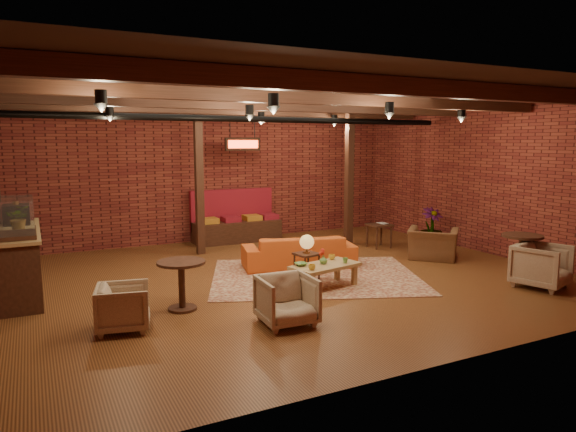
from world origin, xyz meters
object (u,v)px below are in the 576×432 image
coffee_table (324,267)px  side_table_book (379,226)px  armchair_a (123,305)px  round_table_right (522,250)px  sofa (299,251)px  armchair_right (433,239)px  plant_tall (433,188)px  armchair_b (287,298)px  round_table_left (182,277)px  side_table_lamp (307,245)px  armchair_far (542,264)px

coffee_table → side_table_book: (2.82, 2.29, 0.15)m
armchair_a → round_table_right: bearing=-83.4°
sofa → round_table_right: (3.07, -2.55, 0.22)m
armchair_right → plant_tall: (0.85, 0.99, 0.93)m
side_table_book → round_table_right: (0.55, -3.38, 0.03)m
armchair_b → side_table_book: size_ratio=1.28×
round_table_right → sofa: bearing=140.4°
plant_tall → round_table_left: bearing=-163.6°
armchair_a → sofa: bearing=-49.7°
armchair_a → side_table_book: bearing=-53.7°
armchair_b → round_table_left: bearing=134.9°
armchair_right → plant_tall: size_ratio=0.36×
side_table_lamp → side_table_book: (2.82, 1.69, -0.11)m
sofa → armchair_far: armchair_far is taller
side_table_book → armchair_right: bearing=-79.2°
round_table_left → armchair_right: 5.57m
armchair_b → armchair_far: size_ratio=0.90×
armchair_a → armchair_far: 6.63m
sofa → armchair_a: armchair_a is taller
armchair_a → armchair_b: bearing=-99.2°
round_table_left → armchair_b: bearing=-48.1°
round_table_left → armchair_a: (-0.89, -0.45, -0.16)m
round_table_right → armchair_a: bearing=174.9°
armchair_right → round_table_right: armchair_right is taller
side_table_lamp → round_table_left: side_table_lamp is taller
round_table_right → plant_tall: (0.59, 2.92, 0.82)m
armchair_far → plant_tall: bearing=60.6°
sofa → side_table_book: (2.53, 0.84, 0.19)m
side_table_lamp → armchair_b: bearing=-125.4°
coffee_table → side_table_lamp: 0.65m
armchair_b → armchair_right: size_ratio=0.74×
armchair_far → side_table_lamp: bearing=128.2°
side_table_lamp → coffee_table: bearing=-89.8°
round_table_left → plant_tall: plant_tall is taller
side_table_book → armchair_far: armchair_far is taller
side_table_book → armchair_far: bearing=-83.7°
plant_tall → armchair_a: bearing=-162.2°
coffee_table → plant_tall: plant_tall is taller
side_table_lamp → armchair_b: size_ratio=1.11×
side_table_book → round_table_left: bearing=-155.9°
round_table_left → round_table_right: round_table_right is taller
round_table_left → plant_tall: 6.68m
side_table_lamp → armchair_a: side_table_lamp is taller
sofa → round_table_right: 4.00m
plant_tall → side_table_lamp: bearing=-162.8°
sofa → plant_tall: size_ratio=0.79×
round_table_left → armchair_a: size_ratio=1.09×
coffee_table → round_table_right: 3.54m
coffee_table → armchair_b: bearing=-136.5°
sofa → armchair_b: size_ratio=2.96×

